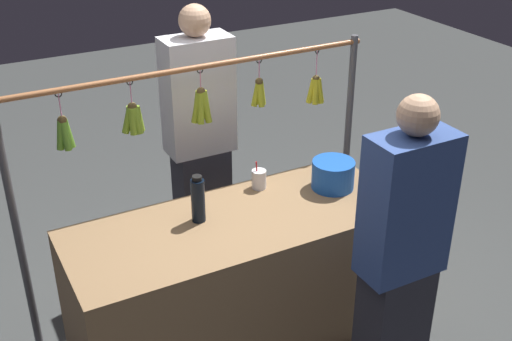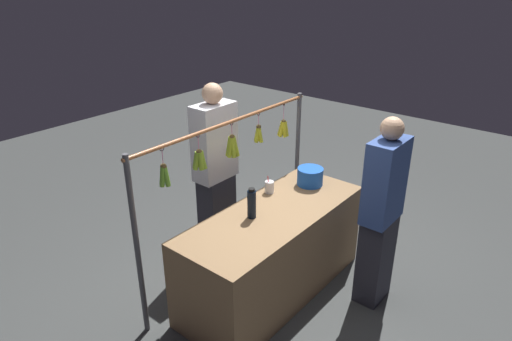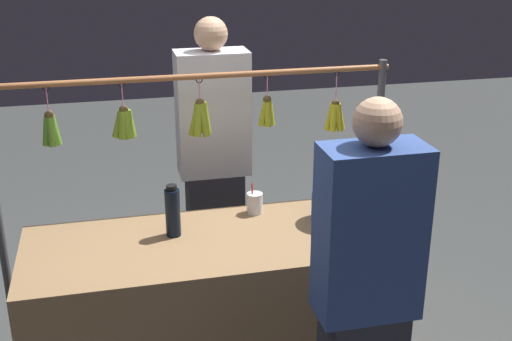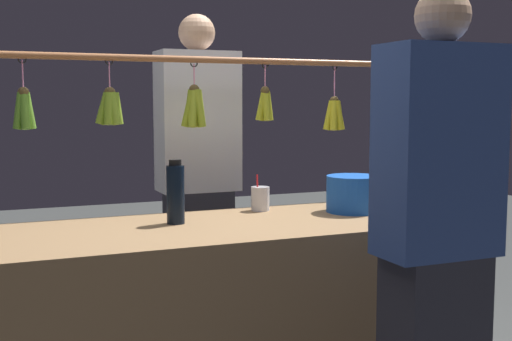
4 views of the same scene
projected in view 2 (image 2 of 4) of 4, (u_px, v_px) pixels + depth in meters
name	position (u px, v px, depth m)	size (l,w,h in m)	color
ground_plane	(272.00, 289.00, 4.22)	(12.00, 12.00, 0.00)	#404241
market_counter	(273.00, 252.00, 4.05)	(1.86, 0.73, 0.82)	olive
display_rack	(231.00, 165.00, 4.04)	(2.19, 0.12, 1.57)	#4C4C51
water_bottle	(252.00, 204.00, 3.75)	(0.07, 0.07, 0.27)	black
blue_bucket	(310.00, 176.00, 4.34)	(0.25, 0.25, 0.17)	blue
drink_cup	(269.00, 187.00, 4.20)	(0.09, 0.09, 0.17)	silver
vendor_person	(216.00, 174.00, 4.44)	(0.43, 0.23, 1.79)	#2D2D38
customer_person	(381.00, 216.00, 3.78)	(0.40, 0.22, 1.70)	#2D2D38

